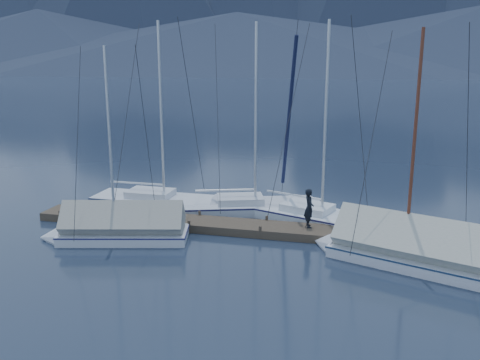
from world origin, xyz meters
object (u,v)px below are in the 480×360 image
Objects in this scene: sailboat_open_left at (174,204)px; sailboat_open_right at (332,221)px; sailboat_open_mid at (266,208)px; person at (309,208)px; sailboat_covered_near at (401,250)px; sailboat_covered_far at (112,230)px.

sailboat_open_right is at bearing -7.22° from sailboat_open_left.
sailboat_open_right is at bearing -23.23° from sailboat_open_mid.
sailboat_open_left reaches higher than person.
sailboat_covered_near is at bearing -53.79° from sailboat_open_right.
sailboat_open_right is 1.14× the size of sailboat_covered_far.
sailboat_open_left is 1.08× the size of sailboat_covered_near.
sailboat_open_mid reaches higher than sailboat_covered_far.
person is at bearing -19.84° from sailboat_open_left.
sailboat_open_left is at bearing 51.99° from person.
sailboat_open_left is 11.25m from sailboat_covered_near.
person is (2.33, -2.85, 0.97)m from sailboat_open_mid.
sailboat_open_right is 4.47m from sailboat_covered_near.
sailboat_open_mid is at bearing 45.97° from sailboat_covered_far.
sailboat_open_left is 4.47m from sailboat_open_mid.
sailboat_covered_far reaches higher than person.
sailboat_open_left is at bearing 156.05° from sailboat_covered_near.
sailboat_open_mid is 3.48m from sailboat_open_right.
sailboat_open_left reaches higher than sailboat_covered_far.
sailboat_covered_far is (-8.36, -3.96, 0.24)m from sailboat_open_right.
sailboat_covered_far is (-11.00, -0.36, -0.04)m from sailboat_covered_near.
person is at bearing -50.74° from sailboat_open_mid.
sailboat_open_left reaches higher than sailboat_open_mid.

